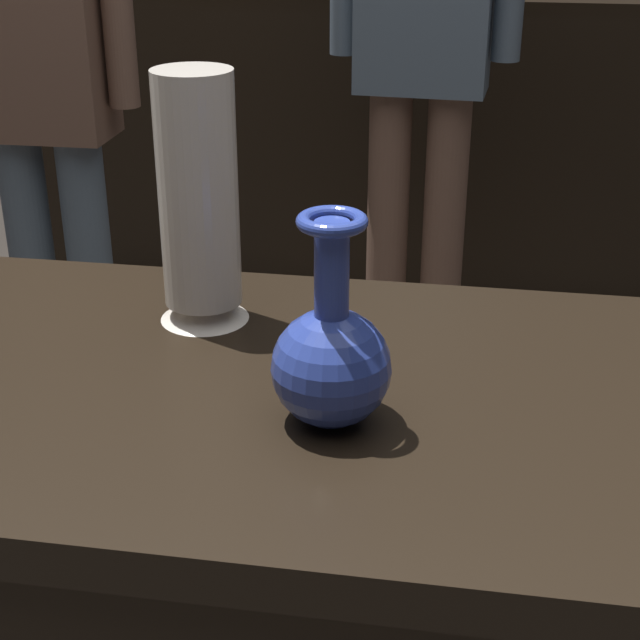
# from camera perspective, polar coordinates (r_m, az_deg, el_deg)

# --- Properties ---
(back_display_shelf) EXTENTS (2.60, 0.40, 0.99)m
(back_display_shelf) POSITION_cam_1_polar(r_m,az_deg,el_deg) (3.27, 6.21, 9.98)
(back_display_shelf) COLOR black
(back_display_shelf) RESTS_ON ground_plane
(vase_centerpiece) EXTENTS (0.13, 0.13, 0.23)m
(vase_centerpiece) POSITION_cam_1_polar(r_m,az_deg,el_deg) (1.00, 0.67, -2.25)
(vase_centerpiece) COLOR #2D429E
(vase_centerpiece) RESTS_ON display_plinth
(vase_tall_behind) EXTENTS (0.12, 0.12, 0.32)m
(vase_tall_behind) POSITION_cam_1_polar(r_m,az_deg,el_deg) (1.22, -7.15, 6.82)
(vase_tall_behind) COLOR silver
(vase_tall_behind) RESTS_ON display_plinth
(visitor_near_left) EXTENTS (0.47, 0.18, 1.56)m
(visitor_near_left) POSITION_cam_1_polar(r_m,az_deg,el_deg) (2.36, -16.23, 13.75)
(visitor_near_left) COLOR slate
(visitor_near_left) RESTS_ON ground_plane
(visitor_center_back) EXTENTS (0.47, 0.20, 1.68)m
(visitor_center_back) POSITION_cam_1_polar(r_m,az_deg,el_deg) (2.47, 6.16, 16.99)
(visitor_center_back) COLOR brown
(visitor_center_back) RESTS_ON ground_plane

